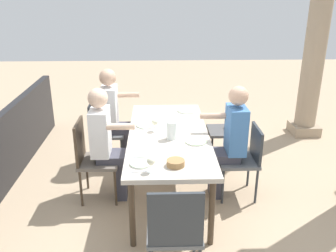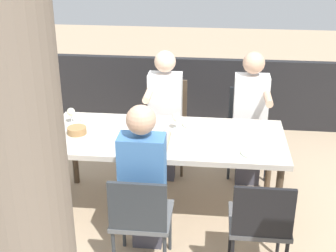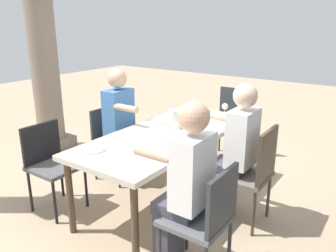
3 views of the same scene
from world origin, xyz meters
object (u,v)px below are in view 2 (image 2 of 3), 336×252
Objects in this scene: bread_basket at (77,130)px; wine_glass_1 at (176,118)px; chair_mid_north at (141,216)px; water_pitcher at (149,127)px; plate_1 at (195,124)px; diner_guest_third at (164,110)px; stone_column_centre at (23,230)px; plate_3 at (91,118)px; chair_mid_south at (166,119)px; dining_table at (166,142)px; chair_west_north at (260,221)px; diner_man_white at (251,113)px; chair_head_east at (9,148)px; plate_2 at (132,148)px; plate_0 at (256,153)px; chair_west_south at (248,125)px; wine_glass_3 at (71,112)px; diner_woman_green at (144,178)px.

wine_glass_1 is at bearing -167.50° from bread_basket.
water_pitcher reaches higher than chair_mid_north.
chair_mid_north is at bearing 73.16° from plate_1.
stone_column_centre is (0.20, 3.00, 0.71)m from diner_guest_third.
bread_basket is (0.70, 0.73, 0.07)m from diner_guest_third.
plate_3 is at bearing -9.26° from wine_glass_1.
chair_mid_south reaches higher than plate_3.
dining_table is at bearing 62.32° from wine_glass_1.
diner_man_white is (-0.00, -1.56, 0.20)m from chair_west_north.
stone_column_centre is (1.07, 1.45, 0.91)m from chair_west_north.
chair_head_east is 4.52× the size of plate_3.
plate_1 is at bearing -164.26° from bread_basket.
bread_basket reaches higher than plate_2.
diner_guest_third is 0.46× the size of stone_column_centre.
stone_column_centre is 2.13m from plate_2.
stone_column_centre is 16.96× the size of bread_basket.
chair_west_north is 4.12× the size of plate_3.
plate_0 and plate_2 have the same top height.
plate_1 is at bearing -106.84° from chair_mid_north.
plate_3 is (0.65, 0.40, 0.05)m from diner_guest_third.
plate_2 is 0.76m from plate_3.
chair_west_south is at bearing -149.93° from bread_basket.
diner_guest_third reaches higher than chair_head_east.
dining_table is at bearing -177.09° from bread_basket.
diner_man_white is at bearing -140.51° from plate_1.
bread_basket is at bearing -49.72° from chair_mid_north.
plate_2 is at bearing -74.48° from chair_mid_north.
chair_west_south is 0.91m from diner_guest_third.
chair_mid_north is 5.63× the size of wine_glass_1.
chair_head_east is at bearing 5.61° from wine_glass_1.
chair_west_south is 0.94× the size of chair_mid_south.
wine_glass_3 reaches higher than chair_west_north.
chair_west_south is 0.27m from diner_man_white.
chair_mid_north is at bearing 147.94° from chair_head_east.
wine_glass_3 is at bearing -32.01° from chair_west_north.
diner_man_white is at bearing -142.48° from wine_glass_1.
dining_table is 8.58× the size of plate_1.
plate_1 is at bearing 127.88° from diner_guest_third.
water_pitcher is at bearing -179.01° from bread_basket.
chair_west_south is 1.83m from bread_basket.
diner_guest_third is at bearing -153.38° from chair_head_east.
stone_column_centre is at bearing 82.13° from chair_mid_north.
stone_column_centre is (1.07, 3.18, 0.90)m from chair_west_south.
plate_2 is 0.81m from wine_glass_3.
wine_glass_1 is (0.17, 0.10, 0.10)m from plate_1.
stone_column_centre is at bearing 86.41° from chair_mid_south.
chair_west_north is 3.45× the size of plate_0.
water_pitcher is at bearing 35.48° from plate_1.
chair_mid_north is 3.38× the size of plate_0.
chair_mid_north is at bearing 89.09° from diner_woman_green.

